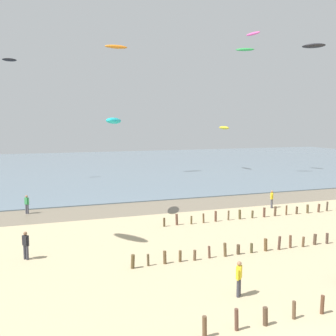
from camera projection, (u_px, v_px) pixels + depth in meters
wet_sand_strip at (134, 209)px, 37.04m from camera, size 120.00×5.68×0.01m
sea at (84, 166)px, 72.50m from camera, size 160.00×70.00×0.10m
groyne_mid at (258, 246)px, 24.60m from camera, size 16.63×0.36×0.89m
groyne_far at (268, 212)px, 33.88m from camera, size 19.65×0.37×0.91m
person_nearest_camera at (272, 199)px, 37.31m from camera, size 0.43×0.43×1.71m
person_mid_beach at (239, 278)px, 18.27m from camera, size 0.41×0.45×1.71m
person_by_waterline at (27, 204)px, 34.89m from camera, size 0.40×0.46×1.71m
person_right_flank at (26, 245)px, 23.21m from camera, size 0.41×0.45×1.71m
kite_aloft_0 at (116, 47)px, 57.18m from camera, size 3.46×1.31×0.73m
kite_aloft_1 at (9, 60)px, 51.33m from camera, size 1.96×1.07×0.54m
kite_aloft_3 at (245, 50)px, 57.37m from camera, size 2.85×2.05×0.55m
kite_aloft_4 at (314, 46)px, 40.88m from camera, size 2.31×2.22×0.58m
kite_aloft_5 at (253, 34)px, 60.17m from camera, size 1.67×2.97×0.74m
kite_aloft_6 at (224, 128)px, 65.97m from camera, size 1.43×3.54×0.69m
kite_aloft_7 at (114, 121)px, 33.00m from camera, size 2.37×3.46×0.60m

